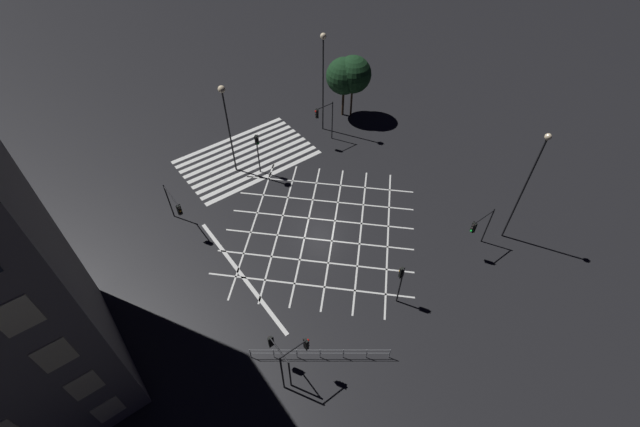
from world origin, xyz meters
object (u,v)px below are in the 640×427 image
traffic_light_se_cross (175,205)px  street_tree_far (344,76)px  traffic_light_nw_main (480,226)px  street_lamp_west (323,63)px  traffic_light_ne_main (296,356)px  street_lamp_east (225,108)px  street_tree_near (353,75)px  traffic_light_median_north (401,278)px  traffic_light_sw_main (324,116)px  traffic_light_median_south (258,146)px  street_lamp_far (530,175)px  traffic_light_ne_cross (278,353)px

traffic_light_se_cross → street_tree_far: bearing=103.3°
traffic_light_nw_main → traffic_light_se_cross: bearing=-42.5°
street_lamp_west → street_tree_far: size_ratio=1.57×
traffic_light_ne_main → street_lamp_east: 21.47m
street_tree_near → street_tree_far: bearing=-40.2°
street_lamp_east → street_tree_near: street_lamp_east is taller
traffic_light_median_north → traffic_light_ne_main: (8.86, 0.40, 0.30)m
traffic_light_nw_main → traffic_light_sw_main: bearing=-87.4°
traffic_light_nw_main → street_tree_far: 21.39m
traffic_light_median_south → street_lamp_far: street_lamp_far is taller
traffic_light_ne_main → traffic_light_se_cross: (0.41, -16.15, -0.32)m
traffic_light_nw_main → traffic_light_median_south: bearing=-65.0°
traffic_light_se_cross → street_lamp_west: size_ratio=0.36×
traffic_light_se_cross → street_tree_far: 21.91m
traffic_light_median_north → street_lamp_west: (-8.60, -19.93, 4.66)m
traffic_light_median_south → street_lamp_west: 10.16m
traffic_light_ne_main → traffic_light_ne_cross: (0.59, -1.05, -0.64)m
traffic_light_se_cross → street_tree_far: (-21.24, -5.04, 1.89)m
traffic_light_median_north → traffic_light_ne_cross: bearing=86.1°
traffic_light_median_south → street_lamp_east: bearing=-136.3°
traffic_light_nw_main → street_tree_near: bearing=-102.7°
traffic_light_median_north → traffic_light_ne_cross: 9.47m
traffic_light_median_north → traffic_light_sw_main: (-7.26, -18.03, 0.43)m
traffic_light_median_north → traffic_light_sw_main: size_ratio=0.88×
traffic_light_median_north → traffic_light_se_cross: traffic_light_median_north is taller
traffic_light_sw_main → street_tree_near: size_ratio=0.64×
traffic_light_se_cross → street_tree_near: bearing=101.5°
traffic_light_ne_cross → street_tree_near: street_tree_near is taller
traffic_light_sw_main → street_lamp_east: (9.27, -1.57, 3.58)m
traffic_light_median_south → traffic_light_ne_main: traffic_light_median_south is taller
traffic_light_se_cross → street_lamp_west: (-17.87, -4.19, 4.69)m
traffic_light_median_south → street_lamp_far: bearing=31.8°
street_tree_near → street_tree_far: size_ratio=1.03×
traffic_light_ne_main → street_tree_far: street_tree_far is taller
traffic_light_median_south → street_lamp_west: size_ratio=0.41×
traffic_light_median_south → street_tree_near: street_tree_near is taller
traffic_light_sw_main → street_lamp_west: street_lamp_west is taller
traffic_light_median_north → street_lamp_west: size_ratio=0.37×
street_lamp_far → street_tree_far: (-0.76, -21.59, -1.95)m
traffic_light_nw_main → traffic_light_ne_cross: size_ratio=1.15×
traffic_light_sw_main → street_lamp_far: street_lamp_far is taller
traffic_light_ne_main → traffic_light_median_south: bearing=65.0°
street_lamp_far → street_lamp_east: bearing=-57.1°
traffic_light_sw_main → traffic_light_median_south: bearing=1.3°
street_lamp_far → street_tree_far: 21.69m
street_tree_far → street_tree_near: bearing=139.8°
traffic_light_median_north → traffic_light_ne_main: traffic_light_ne_main is taller
street_lamp_far → traffic_light_sw_main: bearing=-78.1°
street_lamp_far → street_lamp_west: bearing=-82.8°
traffic_light_ne_main → street_lamp_far: bearing=-1.2°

